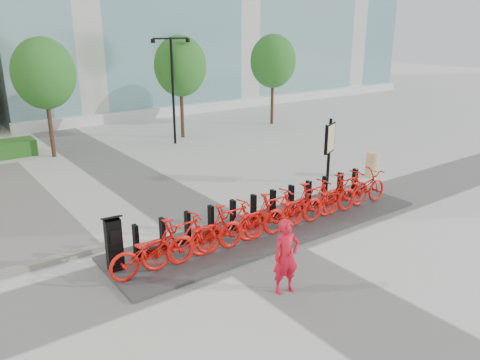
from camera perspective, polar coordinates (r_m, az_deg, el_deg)
ground at (r=12.40m, az=0.36°, el=-7.88°), size 120.00×120.00×0.00m
tree_1 at (r=21.65m, az=-22.81°, el=11.86°), size 2.60×2.60×5.10m
tree_2 at (r=24.04m, az=-7.30°, el=13.58°), size 2.60×2.60×5.10m
tree_3 at (r=27.45m, az=4.04°, el=14.23°), size 2.60×2.60×5.10m
streetlamp at (r=22.73m, az=-8.24°, el=12.13°), size 2.00×0.20×5.00m
dock_pad at (r=13.34m, az=4.11°, el=-5.80°), size 9.60×2.40×0.08m
dock_rail_posts at (r=13.53m, az=3.05°, el=-3.29°), size 8.02×0.50×0.85m
bike_0 at (r=10.90m, az=-10.64°, el=-8.41°), size 2.09×0.73×1.10m
bike_1 at (r=11.16m, az=-7.32°, el=-7.23°), size 2.03×0.57×1.22m
bike_2 at (r=11.51m, az=-4.16°, el=-6.63°), size 2.09×0.73×1.10m
bike_3 at (r=11.85m, az=-1.20°, el=-5.52°), size 2.03×0.57×1.22m
bike_4 at (r=12.26m, az=1.56°, el=-4.98°), size 2.09×0.73×1.10m
bike_5 at (r=12.66m, az=4.15°, el=-3.96°), size 2.03×0.57×1.22m
bike_6 at (r=13.13m, az=6.56°, el=-3.49°), size 2.09×0.73×1.10m
bike_7 at (r=13.58m, az=8.81°, el=-2.58°), size 2.03×0.57×1.22m
bike_8 at (r=14.09m, az=10.88°, el=-2.18°), size 2.09×0.73×1.10m
bike_9 at (r=14.58m, az=12.84°, el=-1.36°), size 2.03×0.57×1.22m
bike_10 at (r=15.13m, az=14.63°, el=-1.03°), size 2.09×0.73×1.10m
kiosk at (r=11.17m, az=-15.12°, el=-7.44°), size 0.46×0.40×1.37m
worker_red at (r=10.06m, az=5.65°, el=-9.27°), size 0.68×0.52×1.66m
construction_barrel at (r=18.48m, az=15.80°, el=1.85°), size 0.65×0.65×0.95m
map_sign at (r=17.05m, az=10.89°, el=4.72°), size 0.76×0.42×2.39m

